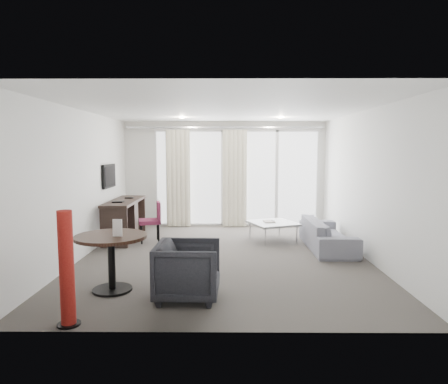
{
  "coord_description": "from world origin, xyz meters",
  "views": [
    {
      "loc": [
        0.06,
        -7.0,
        1.9
      ],
      "look_at": [
        0.0,
        0.6,
        1.1
      ],
      "focal_mm": 32.0,
      "sensor_mm": 36.0,
      "label": 1
    }
  ],
  "objects_px": {
    "round_table": "(112,263)",
    "tub_armchair": "(188,270)",
    "red_lamp": "(67,269)",
    "desk": "(125,220)",
    "desk_chair": "(150,222)",
    "sofa": "(327,234)",
    "coffee_table": "(273,231)",
    "rattan_chair_a": "(255,201)",
    "rattan_chair_b": "(282,203)"
  },
  "relations": [
    {
      "from": "desk",
      "to": "tub_armchair",
      "type": "distance_m",
      "value": 3.86
    },
    {
      "from": "desk_chair",
      "to": "tub_armchair",
      "type": "xyz_separation_m",
      "value": [
        1.11,
        -3.17,
        -0.05
      ]
    },
    {
      "from": "round_table",
      "to": "coffee_table",
      "type": "xyz_separation_m",
      "value": [
        2.52,
        3.02,
        -0.19
      ]
    },
    {
      "from": "desk_chair",
      "to": "round_table",
      "type": "height_order",
      "value": "desk_chair"
    },
    {
      "from": "desk",
      "to": "sofa",
      "type": "bearing_deg",
      "value": -11.07
    },
    {
      "from": "desk_chair",
      "to": "rattan_chair_b",
      "type": "height_order",
      "value": "desk_chair"
    },
    {
      "from": "round_table",
      "to": "sofa",
      "type": "distance_m",
      "value": 4.24
    },
    {
      "from": "rattan_chair_a",
      "to": "round_table",
      "type": "bearing_deg",
      "value": -93.05
    },
    {
      "from": "sofa",
      "to": "desk",
      "type": "bearing_deg",
      "value": 78.93
    },
    {
      "from": "desk",
      "to": "rattan_chair_a",
      "type": "height_order",
      "value": "desk"
    },
    {
      "from": "sofa",
      "to": "rattan_chair_b",
      "type": "xyz_separation_m",
      "value": [
        -0.4,
        3.53,
        0.13
      ]
    },
    {
      "from": "desk_chair",
      "to": "sofa",
      "type": "height_order",
      "value": "desk_chair"
    },
    {
      "from": "red_lamp",
      "to": "tub_armchair",
      "type": "distance_m",
      "value": 1.49
    },
    {
      "from": "red_lamp",
      "to": "sofa",
      "type": "distance_m",
      "value": 5.05
    },
    {
      "from": "red_lamp",
      "to": "coffee_table",
      "type": "height_order",
      "value": "red_lamp"
    },
    {
      "from": "sofa",
      "to": "round_table",
      "type": "bearing_deg",
      "value": 124.13
    },
    {
      "from": "red_lamp",
      "to": "desk_chair",
      "type": "bearing_deg",
      "value": 88.24
    },
    {
      "from": "coffee_table",
      "to": "rattan_chair_a",
      "type": "relative_size",
      "value": 1.11
    },
    {
      "from": "desk_chair",
      "to": "tub_armchair",
      "type": "distance_m",
      "value": 3.36
    },
    {
      "from": "red_lamp",
      "to": "coffee_table",
      "type": "distance_m",
      "value": 4.92
    },
    {
      "from": "desk_chair",
      "to": "desk",
      "type": "bearing_deg",
      "value": 139.19
    },
    {
      "from": "desk_chair",
      "to": "rattan_chair_b",
      "type": "xyz_separation_m",
      "value": [
        3.16,
        3.02,
        -0.0
      ]
    },
    {
      "from": "round_table",
      "to": "rattan_chair_a",
      "type": "height_order",
      "value": "rattan_chair_a"
    },
    {
      "from": "round_table",
      "to": "coffee_table",
      "type": "height_order",
      "value": "round_table"
    },
    {
      "from": "round_table",
      "to": "coffee_table",
      "type": "distance_m",
      "value": 3.94
    },
    {
      "from": "round_table",
      "to": "desk_chair",
      "type": "bearing_deg",
      "value": 90.92
    },
    {
      "from": "round_table",
      "to": "sofa",
      "type": "height_order",
      "value": "round_table"
    },
    {
      "from": "desk",
      "to": "desk_chair",
      "type": "relative_size",
      "value": 2.12
    },
    {
      "from": "desk_chair",
      "to": "sofa",
      "type": "bearing_deg",
      "value": -22.32
    },
    {
      "from": "round_table",
      "to": "rattan_chair_b",
      "type": "relative_size",
      "value": 1.15
    },
    {
      "from": "red_lamp",
      "to": "sofa",
      "type": "xyz_separation_m",
      "value": [
        3.67,
        3.45,
        -0.35
      ]
    },
    {
      "from": "desk_chair",
      "to": "round_table",
      "type": "xyz_separation_m",
      "value": [
        0.05,
        -2.89,
        -0.04
      ]
    },
    {
      "from": "desk",
      "to": "desk_chair",
      "type": "xyz_separation_m",
      "value": [
        0.59,
        -0.3,
        0.0
      ]
    },
    {
      "from": "tub_armchair",
      "to": "desk_chair",
      "type": "bearing_deg",
      "value": 20.79
    },
    {
      "from": "desk_chair",
      "to": "coffee_table",
      "type": "relative_size",
      "value": 0.96
    },
    {
      "from": "desk_chair",
      "to": "round_table",
      "type": "bearing_deg",
      "value": -103.19
    },
    {
      "from": "desk_chair",
      "to": "rattan_chair_b",
      "type": "distance_m",
      "value": 4.37
    },
    {
      "from": "red_lamp",
      "to": "rattan_chair_b",
      "type": "distance_m",
      "value": 7.72
    },
    {
      "from": "desk",
      "to": "rattan_chair_a",
      "type": "distance_m",
      "value": 4.44
    },
    {
      "from": "red_lamp",
      "to": "desk",
      "type": "bearing_deg",
      "value": 96.29
    },
    {
      "from": "desk",
      "to": "coffee_table",
      "type": "relative_size",
      "value": 2.03
    },
    {
      "from": "round_table",
      "to": "desk",
      "type": "bearing_deg",
      "value": 101.31
    },
    {
      "from": "desk",
      "to": "round_table",
      "type": "bearing_deg",
      "value": -78.69
    },
    {
      "from": "desk_chair",
      "to": "sofa",
      "type": "relative_size",
      "value": 0.44
    },
    {
      "from": "round_table",
      "to": "tub_armchair",
      "type": "height_order",
      "value": "round_table"
    },
    {
      "from": "rattan_chair_a",
      "to": "tub_armchair",
      "type": "bearing_deg",
      "value": -83.89
    },
    {
      "from": "rattan_chair_b",
      "to": "red_lamp",
      "type": "bearing_deg",
      "value": -98.54
    },
    {
      "from": "round_table",
      "to": "red_lamp",
      "type": "distance_m",
      "value": 1.12
    },
    {
      "from": "coffee_table",
      "to": "rattan_chair_a",
      "type": "distance_m",
      "value": 3.44
    },
    {
      "from": "desk",
      "to": "rattan_chair_a",
      "type": "xyz_separation_m",
      "value": [
        3.02,
        3.26,
        -0.02
      ]
    }
  ]
}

